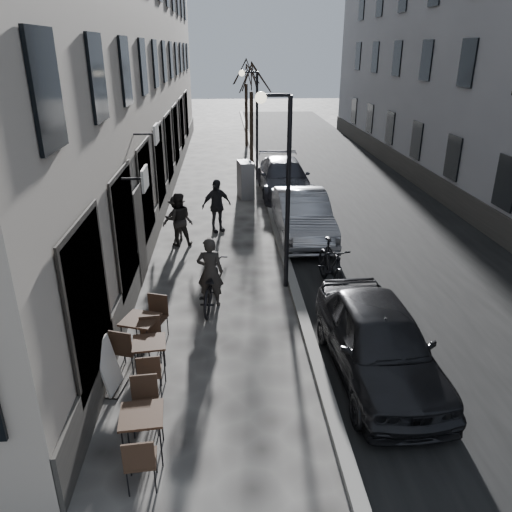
{
  "coord_description": "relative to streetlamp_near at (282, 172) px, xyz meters",
  "views": [
    {
      "loc": [
        -1.6,
        -6.2,
        6.04
      ],
      "look_at": [
        -0.95,
        3.89,
        1.8
      ],
      "focal_mm": 35.0,
      "sensor_mm": 36.0,
      "label": 1
    }
  ],
  "objects": [
    {
      "name": "streetlamp_near",
      "position": [
        0.0,
        0.0,
        0.0
      ],
      "size": [
        0.9,
        0.28,
        5.09
      ],
      "color": "black",
      "rests_on": "ground"
    },
    {
      "name": "pedestrian_near",
      "position": [
        -2.96,
        3.32,
        -2.28
      ],
      "size": [
        0.92,
        0.75,
        1.76
      ],
      "primitive_type": "imported",
      "rotation": [
        0.0,
        0.0,
        3.24
      ],
      "color": "black",
      "rests_on": "ground"
    },
    {
      "name": "car_near",
      "position": [
        1.48,
        -4.07,
        -2.4
      ],
      "size": [
        1.97,
        4.55,
        1.53
      ],
      "primitive_type": "imported",
      "rotation": [
        0.0,
        0.0,
        0.04
      ],
      "color": "black",
      "rests_on": "ground"
    },
    {
      "name": "pedestrian_mid",
      "position": [
        -3.04,
        3.78,
        -2.39
      ],
      "size": [
        1.06,
        0.69,
        1.54
      ],
      "primitive_type": "imported",
      "rotation": [
        0.0,
        0.0,
        3.26
      ],
      "color": "#2D2927",
      "rests_on": "ground"
    },
    {
      "name": "sign_board",
      "position": [
        -3.67,
        -4.24,
        -2.73
      ],
      "size": [
        0.46,
        0.66,
        1.05
      ],
      "rotation": [
        0.0,
        0.0,
        -0.19
      ],
      "color": "black",
      "rests_on": "ground"
    },
    {
      "name": "utility_cabinet",
      "position": [
        -0.53,
        8.85,
        -2.38
      ],
      "size": [
        0.74,
        1.12,
        1.56
      ],
      "primitive_type": "cube",
      "rotation": [
        0.0,
        0.0,
        0.17
      ],
      "color": "slate",
      "rests_on": "ground"
    },
    {
      "name": "pedestrian_far",
      "position": [
        -1.73,
        4.56,
        -2.22
      ],
      "size": [
        1.19,
        0.9,
        1.88
      ],
      "primitive_type": "imported",
      "rotation": [
        0.0,
        0.0,
        0.46
      ],
      "color": "black",
      "rests_on": "ground"
    },
    {
      "name": "kerb",
      "position": [
        0.37,
        10.0,
        -3.1
      ],
      "size": [
        0.25,
        60.0,
        0.12
      ],
      "primitive_type": "cube",
      "color": "slate",
      "rests_on": "ground"
    },
    {
      "name": "tree_far",
      "position": [
        0.07,
        21.0,
        1.5
      ],
      "size": [
        2.4,
        2.4,
        5.7
      ],
      "color": "black",
      "rests_on": "ground"
    },
    {
      "name": "cyclist_rider",
      "position": [
        -1.84,
        -0.93,
        -2.25
      ],
      "size": [
        0.71,
        0.51,
        1.81
      ],
      "primitive_type": "imported",
      "rotation": [
        0.0,
        0.0,
        3.01
      ],
      "color": "#292623",
      "rests_on": "ground"
    },
    {
      "name": "bistro_set_b",
      "position": [
        -2.97,
        -3.83,
        -2.69
      ],
      "size": [
        0.7,
        1.59,
        0.92
      ],
      "rotation": [
        0.0,
        0.0,
        0.12
      ],
      "color": "#331F16",
      "rests_on": "ground"
    },
    {
      "name": "moped",
      "position": [
        1.36,
        -0.22,
        -2.49
      ],
      "size": [
        0.87,
        2.27,
        1.33
      ],
      "primitive_type": "imported",
      "rotation": [
        0.0,
        0.0,
        0.11
      ],
      "color": "black",
      "rests_on": "ground"
    },
    {
      "name": "bistro_set_c",
      "position": [
        -3.25,
        -3.05,
        -2.64
      ],
      "size": [
        1.0,
        1.76,
        1.01
      ],
      "rotation": [
        0.0,
        0.0,
        -0.33
      ],
      "color": "#331F16",
      "rests_on": "ground"
    },
    {
      "name": "streetlamp_far",
      "position": [
        0.0,
        12.0,
        0.0
      ],
      "size": [
        0.9,
        0.28,
        5.09
      ],
      "color": "black",
      "rests_on": "ground"
    },
    {
      "name": "car_far",
      "position": [
        1.17,
        9.23,
        -2.41
      ],
      "size": [
        2.18,
        5.22,
        1.51
      ],
      "primitive_type": "imported",
      "rotation": [
        0.0,
        0.0,
        0.01
      ],
      "color": "#32333C",
      "rests_on": "ground"
    },
    {
      "name": "bistro_set_a",
      "position": [
        -2.8,
        -5.96,
        -2.66
      ],
      "size": [
        0.72,
        1.67,
        0.97
      ],
      "rotation": [
        0.0,
        0.0,
        0.09
      ],
      "color": "#331F16",
      "rests_on": "ground"
    },
    {
      "name": "ground",
      "position": [
        0.17,
        -6.0,
        -3.16
      ],
      "size": [
        120.0,
        120.0,
        0.0
      ],
      "primitive_type": "plane",
      "color": "#33312F",
      "rests_on": "ground"
    },
    {
      "name": "tree_near",
      "position": [
        0.07,
        15.0,
        1.5
      ],
      "size": [
        2.4,
        2.4,
        5.7
      ],
      "color": "black",
      "rests_on": "ground"
    },
    {
      "name": "road",
      "position": [
        4.02,
        10.0,
        -3.16
      ],
      "size": [
        7.3,
        60.0,
        0.0
      ],
      "primitive_type": "cube",
      "color": "black",
      "rests_on": "ground"
    },
    {
      "name": "car_mid",
      "position": [
        1.17,
        3.76,
        -2.38
      ],
      "size": [
        1.7,
        4.75,
        1.56
      ],
      "primitive_type": "imported",
      "rotation": [
        0.0,
        0.0,
        0.01
      ],
      "color": "#989AA0",
      "rests_on": "ground"
    },
    {
      "name": "bicycle",
      "position": [
        -1.84,
        -0.93,
        -2.61
      ],
      "size": [
        1.0,
        2.18,
        1.11
      ],
      "primitive_type": "imported",
      "rotation": [
        0.0,
        0.0,
        3.01
      ],
      "color": "black",
      "rests_on": "ground"
    }
  ]
}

